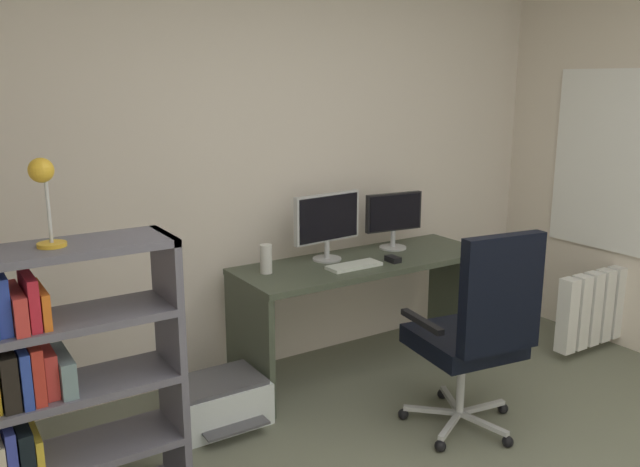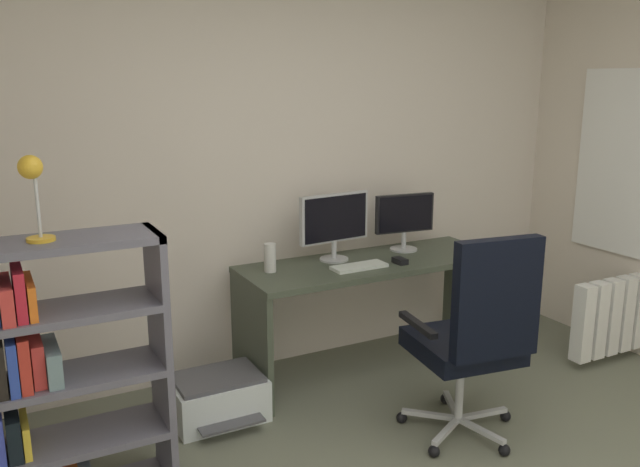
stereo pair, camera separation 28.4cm
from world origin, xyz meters
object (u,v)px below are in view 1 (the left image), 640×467
(monitor_secondary, at_px, (394,216))
(printer, at_px, (219,401))
(office_chair, at_px, (477,327))
(bookshelf, at_px, (59,400))
(monitor_main, at_px, (327,221))
(desk_lamp, at_px, (43,186))
(computer_mouse, at_px, (393,259))
(desk, at_px, (364,287))
(radiator, at_px, (609,304))
(desktop_speaker, at_px, (266,259))
(keyboard, at_px, (354,266))

(monitor_secondary, xyz_separation_m, printer, (-1.40, -0.27, -0.82))
(office_chair, xyz_separation_m, bookshelf, (-1.94, 0.40, -0.03))
(monitor_secondary, xyz_separation_m, bookshelf, (-2.27, -0.70, -0.39))
(monitor_main, relative_size, bookshelf, 0.40)
(desk_lamp, bearing_deg, computer_mouse, 12.16)
(desk, bearing_deg, office_chair, -90.73)
(desk, height_order, bookshelf, bookshelf)
(monitor_main, distance_m, printer, 1.25)
(monitor_main, relative_size, desk_lamp, 1.41)
(monitor_secondary, bearing_deg, desk, -159.36)
(desk_lamp, xyz_separation_m, radiator, (3.57, -0.06, -1.13))
(desktop_speaker, bearing_deg, monitor_main, 5.97)
(desk, bearing_deg, desktop_speaker, 173.66)
(keyboard, xyz_separation_m, bookshelf, (-1.79, -0.47, -0.17))
(desk, distance_m, desk_lamp, 2.20)
(monitor_main, distance_m, desk_lamp, 1.92)
(desk_lamp, relative_size, printer, 0.69)
(desk, distance_m, computer_mouse, 0.26)
(computer_mouse, bearing_deg, bookshelf, -167.33)
(monitor_main, bearing_deg, office_chair, -80.14)
(desktop_speaker, bearing_deg, radiator, -17.16)
(desktop_speaker, relative_size, printer, 0.34)
(monitor_secondary, xyz_separation_m, desk_lamp, (-2.25, -0.70, 0.49))
(monitor_main, height_order, keyboard, monitor_main)
(computer_mouse, bearing_deg, printer, -178.68)
(keyboard, relative_size, bookshelf, 0.28)
(desk, height_order, computer_mouse, computer_mouse)
(bookshelf, height_order, desk_lamp, desk_lamp)
(office_chair, height_order, bookshelf, bookshelf)
(radiator, bearing_deg, desktop_speaker, 162.84)
(bookshelf, bearing_deg, desk, 16.46)
(office_chair, bearing_deg, bookshelf, 168.32)
(bookshelf, bearing_deg, computer_mouse, 12.05)
(monitor_main, distance_m, keyboard, 0.33)
(keyboard, xyz_separation_m, desktop_speaker, (-0.50, 0.18, 0.07))
(monitor_main, bearing_deg, desktop_speaker, -174.03)
(monitor_secondary, bearing_deg, keyboard, -154.69)
(keyboard, distance_m, bookshelf, 1.86)
(monitor_main, relative_size, desktop_speaker, 2.84)
(printer, xyz_separation_m, radiator, (2.72, -0.48, 0.19))
(monitor_secondary, relative_size, keyboard, 1.21)
(desk, bearing_deg, radiator, -21.22)
(radiator, bearing_deg, office_chair, -168.21)
(computer_mouse, relative_size, office_chair, 0.09)
(computer_mouse, xyz_separation_m, radiator, (1.52, -0.50, -0.43))
(desk, relative_size, office_chair, 1.50)
(desk, distance_m, monitor_main, 0.49)
(printer, bearing_deg, computer_mouse, 0.70)
(desk, relative_size, radiator, 1.69)
(desk, relative_size, monitor_main, 3.46)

